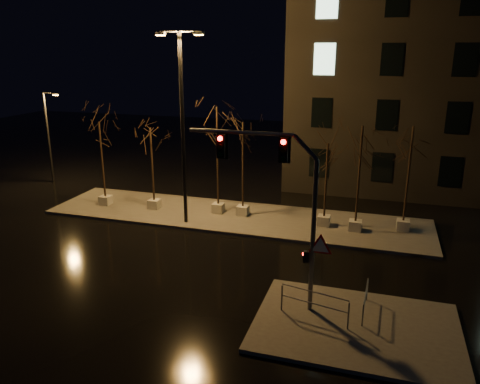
% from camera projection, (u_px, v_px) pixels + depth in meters
% --- Properties ---
extents(ground, '(90.00, 90.00, 0.00)m').
position_uv_depth(ground, '(195.00, 261.00, 21.62)').
color(ground, black).
rests_on(ground, ground).
extents(median, '(22.00, 5.00, 0.15)m').
position_uv_depth(median, '(234.00, 217.00, 27.09)').
color(median, '#4D4944').
rests_on(median, ground).
extents(sidewalk_corner, '(7.00, 5.00, 0.15)m').
position_uv_depth(sidewalk_corner, '(356.00, 327.00, 16.29)').
color(sidewalk_corner, '#4D4944').
rests_on(sidewalk_corner, ground).
extents(tree_0, '(1.80, 1.80, 5.27)m').
position_uv_depth(tree_0, '(100.00, 141.00, 27.88)').
color(tree_0, '#A7A79C').
rests_on(tree_0, median).
extents(tree_1, '(1.80, 1.80, 5.04)m').
position_uv_depth(tree_1, '(151.00, 146.00, 27.20)').
color(tree_1, '#A7A79C').
rests_on(tree_1, median).
extents(tree_2, '(1.80, 1.80, 6.35)m').
position_uv_depth(tree_2, '(217.00, 131.00, 26.23)').
color(tree_2, '#A7A79C').
rests_on(tree_2, median).
extents(tree_3, '(1.80, 1.80, 5.56)m').
position_uv_depth(tree_3, '(243.00, 143.00, 25.96)').
color(tree_3, '#A7A79C').
rests_on(tree_3, median).
extents(tree_4, '(1.80, 1.80, 4.67)m').
position_uv_depth(tree_4, '(327.00, 162.00, 24.55)').
color(tree_4, '#A7A79C').
rests_on(tree_4, median).
extents(tree_5, '(1.80, 1.80, 5.72)m').
position_uv_depth(tree_5, '(361.00, 150.00, 23.59)').
color(tree_5, '#A7A79C').
rests_on(tree_5, median).
extents(tree_6, '(1.80, 1.80, 5.70)m').
position_uv_depth(tree_6, '(411.00, 150.00, 23.67)').
color(tree_6, '#A7A79C').
rests_on(tree_6, median).
extents(traffic_signal_mast, '(5.33, 0.21, 6.51)m').
position_uv_depth(traffic_signal_mast, '(285.00, 196.00, 16.36)').
color(traffic_signal_mast, '#595C60').
rests_on(traffic_signal_mast, sidewalk_corner).
extents(streetlight_main, '(2.54, 0.50, 10.13)m').
position_uv_depth(streetlight_main, '(182.00, 117.00, 24.42)').
color(streetlight_main, black).
rests_on(streetlight_main, median).
extents(streetlight_far, '(1.28, 0.24, 6.53)m').
position_uv_depth(streetlight_far, '(49.00, 134.00, 33.51)').
color(streetlight_far, black).
rests_on(streetlight_far, ground).
extents(guard_rail_a, '(2.48, 0.59, 1.10)m').
position_uv_depth(guard_rail_a, '(314.00, 301.00, 16.43)').
color(guard_rail_a, '#595C60').
rests_on(guard_rail_a, sidewalk_corner).
extents(guard_rail_b, '(0.11, 1.95, 0.92)m').
position_uv_depth(guard_rail_b, '(365.00, 298.00, 16.91)').
color(guard_rail_b, '#595C60').
rests_on(guard_rail_b, sidewalk_corner).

